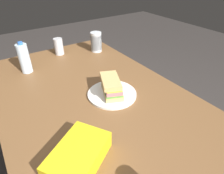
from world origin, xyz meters
name	(u,v)px	position (x,y,z in m)	size (l,w,h in m)	color
dining_table	(94,109)	(0.00, 0.00, 0.65)	(1.51, 0.92, 0.75)	brown
paper_plate	(112,94)	(-0.05, -0.09, 0.75)	(0.26, 0.26, 0.01)	white
sandwich	(112,86)	(-0.05, -0.09, 0.80)	(0.21, 0.15, 0.08)	#DBB26B
chip_bag	(79,155)	(-0.33, 0.24, 0.78)	(0.23, 0.15, 0.07)	yellow
water_bottle_tall	(24,58)	(0.47, 0.22, 0.84)	(0.07, 0.07, 0.20)	silver
plastic_cup_stack	(96,42)	(0.51, -0.32, 0.82)	(0.08, 0.08, 0.15)	silver
soda_can_silver	(59,46)	(0.62, -0.06, 0.81)	(0.07, 0.07, 0.12)	silver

